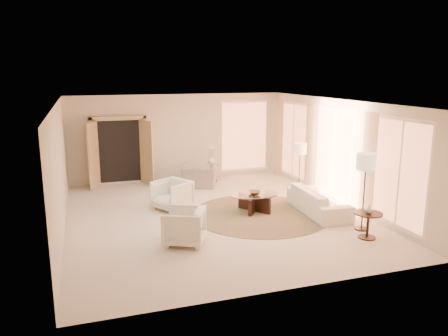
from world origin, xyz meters
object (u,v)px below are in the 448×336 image
object	(u,v)px
floor_lamp_near	(300,151)
bowl	(254,193)
floor_lamp_far	(366,165)
end_vase	(369,209)
coffee_table	(254,200)
end_table	(368,221)
accent_chair	(199,172)
armchair_left	(172,193)
sofa	(318,201)
side_table	(212,171)
armchair_right	(184,225)
side_vase	(211,160)

from	to	relation	value
floor_lamp_near	bowl	size ratio (longest dim) A/B	4.98
floor_lamp_far	end_vase	size ratio (longest dim) A/B	10.12
coffee_table	end_table	distance (m)	2.95
end_table	accent_chair	bearing A→B (deg)	113.45
armchair_left	floor_lamp_far	size ratio (longest dim) A/B	0.48
sofa	coffee_table	size ratio (longest dim) A/B	1.70
accent_chair	end_table	world-z (taller)	accent_chair
accent_chair	bowl	world-z (taller)	accent_chair
coffee_table	side_table	world-z (taller)	side_table
sofa	armchair_right	distance (m)	3.80
accent_chair	floor_lamp_far	bearing A→B (deg)	139.76
side_table	floor_lamp_near	size ratio (longest dim) A/B	0.37
side_table	sofa	bearing A→B (deg)	-67.94
accent_chair	side_table	size ratio (longest dim) A/B	1.83
sofa	floor_lamp_near	bearing A→B (deg)	-7.57
end_table	end_vase	bearing A→B (deg)	0.00
side_vase	sofa	bearing A→B (deg)	-67.94
floor_lamp_near	coffee_table	bearing A→B (deg)	-149.83
coffee_table	floor_lamp_near	bearing A→B (deg)	30.17
side_vase	armchair_left	bearing A→B (deg)	-125.46
accent_chair	end_vase	world-z (taller)	accent_chair
armchair_left	side_vase	bearing A→B (deg)	113.76
coffee_table	armchair_right	bearing A→B (deg)	-144.84
end_vase	armchair_left	bearing A→B (deg)	137.26
floor_lamp_near	accent_chair	bearing A→B (deg)	144.44
armchair_right	coffee_table	size ratio (longest dim) A/B	0.66
sofa	bowl	distance (m)	1.63
armchair_left	side_vase	size ratio (longest dim) A/B	3.14
accent_chair	floor_lamp_near	distance (m)	3.19
armchair_right	bowl	xyz separation A→B (m)	(2.18, 1.54, 0.08)
coffee_table	floor_lamp_near	size ratio (longest dim) A/B	0.83
sofa	end_vase	distance (m)	1.89
armchair_right	floor_lamp_far	distance (m)	4.17
accent_chair	bowl	bearing A→B (deg)	125.91
end_vase	floor_lamp_near	bearing A→B (deg)	86.73
accent_chair	side_table	distance (m)	0.79
coffee_table	accent_chair	bearing A→B (deg)	103.55
armchair_left	accent_chair	distance (m)	2.38
side_table	side_vase	world-z (taller)	side_vase
end_table	floor_lamp_far	bearing A→B (deg)	67.19
accent_chair	bowl	size ratio (longest dim) A/B	3.37
armchair_left	armchair_right	xyz separation A→B (m)	(-0.23, -2.38, -0.01)
end_table	side_vase	xyz separation A→B (m)	(-1.75, 5.87, 0.30)
end_table	bowl	size ratio (longest dim) A/B	1.97
armchair_left	floor_lamp_far	bearing A→B (deg)	22.43
armchair_right	end_vase	world-z (taller)	armchair_right
armchair_left	side_table	distance (m)	3.15
sofa	side_table	xyz separation A→B (m)	(-1.63, 4.01, 0.03)
floor_lamp_near	side_table	bearing A→B (deg)	129.70
sofa	side_table	world-z (taller)	sofa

